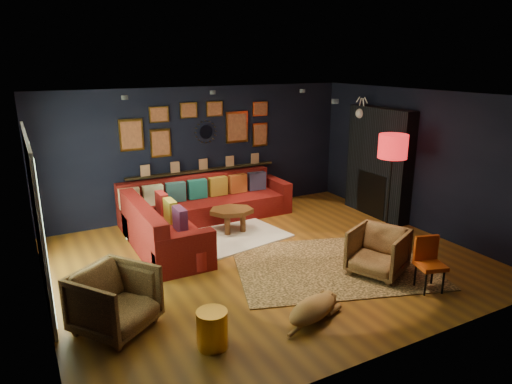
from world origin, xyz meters
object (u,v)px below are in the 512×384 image
sectional (191,214)px  dog (313,306)px  coffee_table (232,213)px  floor_lamp (393,150)px  pouf (197,257)px  orange_chair (429,259)px  gold_stool (212,329)px  armchair_left (115,297)px  armchair_right (378,249)px

sectional → dog: size_ratio=3.01×
coffee_table → floor_lamp: bearing=-30.3°
floor_lamp → dog: bearing=-148.6°
coffee_table → pouf: coffee_table is taller
floor_lamp → orange_chair: bearing=-118.2°
coffee_table → floor_lamp: floor_lamp is taller
coffee_table → gold_stool: coffee_table is taller
gold_stool → orange_chair: bearing=-2.7°
pouf → armchair_left: 1.84m
coffee_table → armchair_right: size_ratio=1.27×
pouf → dog: (0.74, -2.06, 0.01)m
armchair_left → gold_stool: 1.24m
armchair_right → gold_stool: 2.95m
coffee_table → armchair_left: armchair_left is taller
gold_stool → dog: gold_stool is taller
coffee_table → gold_stool: bearing=-118.7°
armchair_right → dog: armchair_right is taller
sectional → coffee_table: bearing=-32.8°
pouf → floor_lamp: (3.61, -0.31, 1.39)m
pouf → armchair_right: size_ratio=0.59×
dog → floor_lamp: bearing=11.5°
coffee_table → armchair_right: bearing=-65.3°
sectional → orange_chair: (2.13, -3.69, 0.12)m
armchair_right → gold_stool: bearing=-105.0°
gold_stool → floor_lamp: (4.18, 1.68, 1.35)m
sectional → gold_stool: size_ratio=7.71×
sectional → floor_lamp: size_ratio=1.84×
armchair_left → armchair_right: armchair_left is taller
gold_stool → floor_lamp: size_ratio=0.24×
armchair_right → armchair_left: bearing=-120.3°
gold_stool → pouf: bearing=73.9°
armchair_right → floor_lamp: 2.09m
orange_chair → dog: bearing=-165.7°
sectional → floor_lamp: (3.11, -1.86, 1.25)m
armchair_left → orange_chair: (4.07, -1.01, 0.02)m
sectional → gold_stool: sectional is taller
coffee_table → armchair_right: 2.85m
sectional → armchair_right: (1.84, -3.01, 0.07)m
coffee_table → pouf: size_ratio=2.14×
pouf → armchair_right: armchair_right is taller
dog → gold_stool: bearing=156.8°
floor_lamp → armchair_left: bearing=-170.8°
armchair_right → orange_chair: (0.30, -0.68, 0.05)m
armchair_left → gold_stool: (0.87, -0.86, -0.20)m
coffee_table → pouf: 1.62m
orange_chair → dog: orange_chair is taller
gold_stool → coffee_table: bearing=61.3°
armchair_right → dog: (-1.59, -0.60, -0.19)m
coffee_table → armchair_right: (1.19, -2.59, 0.02)m
pouf → armchair_left: armchair_left is taller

